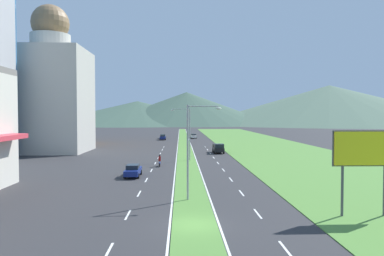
# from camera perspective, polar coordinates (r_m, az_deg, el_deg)

# --- Properties ---
(ground_plane) EXTENTS (600.00, 600.00, 0.00)m
(ground_plane) POSITION_cam_1_polar(r_m,az_deg,el_deg) (26.41, 0.41, -15.09)
(ground_plane) COLOR #2D2D30
(grass_median) EXTENTS (3.20, 240.00, 0.06)m
(grass_median) POSITION_cam_1_polar(r_m,az_deg,el_deg) (85.58, -1.14, -3.19)
(grass_median) COLOR #518438
(grass_median) RESTS_ON ground_plane
(grass_verge_right) EXTENTS (24.00, 240.00, 0.06)m
(grass_verge_right) POSITION_cam_1_polar(r_m,az_deg,el_deg) (88.25, 12.37, -3.08)
(grass_verge_right) COLOR #518438
(grass_verge_right) RESTS_ON ground_plane
(lane_dash_left_2) EXTENTS (0.16, 2.80, 0.01)m
(lane_dash_left_2) POSITION_cam_1_polar(r_m,az_deg,el_deg) (22.29, -13.03, -18.41)
(lane_dash_left_2) COLOR silver
(lane_dash_left_2) RESTS_ON ground_plane
(lane_dash_left_3) EXTENTS (0.16, 2.80, 0.01)m
(lane_dash_left_3) POSITION_cam_1_polar(r_m,az_deg,el_deg) (29.46, -10.06, -13.29)
(lane_dash_left_3) COLOR silver
(lane_dash_left_3) RESTS_ON ground_plane
(lane_dash_left_4) EXTENTS (0.16, 2.80, 0.01)m
(lane_dash_left_4) POSITION_cam_1_polar(r_m,az_deg,el_deg) (36.81, -8.33, -10.19)
(lane_dash_left_4) COLOR silver
(lane_dash_left_4) RESTS_ON ground_plane
(lane_dash_left_5) EXTENTS (0.16, 2.80, 0.01)m
(lane_dash_left_5) POSITION_cam_1_polar(r_m,az_deg,el_deg) (44.26, -7.19, -8.11)
(lane_dash_left_5) COLOR silver
(lane_dash_left_5) RESTS_ON ground_plane
(lane_dash_left_6) EXTENTS (0.16, 2.80, 0.01)m
(lane_dash_left_6) POSITION_cam_1_polar(r_m,az_deg,el_deg) (51.76, -6.39, -6.64)
(lane_dash_left_6) COLOR silver
(lane_dash_left_6) RESTS_ON ground_plane
(lane_dash_left_7) EXTENTS (0.16, 2.80, 0.01)m
(lane_dash_left_7) POSITION_cam_1_polar(r_m,az_deg,el_deg) (59.30, -5.80, -5.53)
(lane_dash_left_7) COLOR silver
(lane_dash_left_7) RESTS_ON ground_plane
(lane_dash_left_8) EXTENTS (0.16, 2.80, 0.01)m
(lane_dash_left_8) POSITION_cam_1_polar(r_m,az_deg,el_deg) (66.85, -5.34, -4.68)
(lane_dash_left_8) COLOR silver
(lane_dash_left_8) RESTS_ON ground_plane
(lane_dash_left_9) EXTENTS (0.16, 2.80, 0.01)m
(lane_dash_left_9) POSITION_cam_1_polar(r_m,az_deg,el_deg) (74.43, -4.98, -4.00)
(lane_dash_left_9) COLOR silver
(lane_dash_left_9) RESTS_ON ground_plane
(lane_dash_left_10) EXTENTS (0.16, 2.80, 0.01)m
(lane_dash_left_10) POSITION_cam_1_polar(r_m,az_deg,el_deg) (82.01, -4.68, -3.44)
(lane_dash_left_10) COLOR silver
(lane_dash_left_10) RESTS_ON ground_plane
(lane_dash_left_11) EXTENTS (0.16, 2.80, 0.01)m
(lane_dash_left_11) POSITION_cam_1_polar(r_m,az_deg,el_deg) (89.60, -4.44, -2.98)
(lane_dash_left_11) COLOR silver
(lane_dash_left_11) RESTS_ON ground_plane
(lane_dash_right_2) EXTENTS (0.16, 2.80, 0.01)m
(lane_dash_right_2) POSITION_cam_1_polar(r_m,az_deg,el_deg) (22.73, 14.54, -18.01)
(lane_dash_right_2) COLOR silver
(lane_dash_right_2) RESTS_ON ground_plane
(lane_dash_right_3) EXTENTS (0.16, 2.80, 0.01)m
(lane_dash_right_3) POSITION_cam_1_polar(r_m,az_deg,el_deg) (29.79, 10.30, -13.12)
(lane_dash_right_3) COLOR silver
(lane_dash_right_3) RESTS_ON ground_plane
(lane_dash_right_4) EXTENTS (0.16, 2.80, 0.01)m
(lane_dash_right_4) POSITION_cam_1_polar(r_m,az_deg,el_deg) (37.08, 7.79, -10.09)
(lane_dash_right_4) COLOR silver
(lane_dash_right_4) RESTS_ON ground_plane
(lane_dash_right_5) EXTENTS (0.16, 2.80, 0.01)m
(lane_dash_right_5) POSITION_cam_1_polar(r_m,az_deg,el_deg) (44.49, 6.14, -8.06)
(lane_dash_right_5) COLOR silver
(lane_dash_right_5) RESTS_ON ground_plane
(lane_dash_right_6) EXTENTS (0.16, 2.80, 0.01)m
(lane_dash_right_6) POSITION_cam_1_polar(r_m,az_deg,el_deg) (51.95, 4.97, -6.60)
(lane_dash_right_6) COLOR silver
(lane_dash_right_6) RESTS_ON ground_plane
(lane_dash_right_7) EXTENTS (0.16, 2.80, 0.01)m
(lane_dash_right_7) POSITION_cam_1_polar(r_m,az_deg,el_deg) (59.46, 4.10, -5.51)
(lane_dash_right_7) COLOR silver
(lane_dash_right_7) RESTS_ON ground_plane
(lane_dash_right_8) EXTENTS (0.16, 2.80, 0.01)m
(lane_dash_right_8) POSITION_cam_1_polar(r_m,az_deg,el_deg) (67.00, 3.42, -4.66)
(lane_dash_right_8) COLOR silver
(lane_dash_right_8) RESTS_ON ground_plane
(lane_dash_right_9) EXTENTS (0.16, 2.80, 0.01)m
(lane_dash_right_9) POSITION_cam_1_polar(r_m,az_deg,el_deg) (74.56, 2.89, -3.98)
(lane_dash_right_9) COLOR silver
(lane_dash_right_9) RESTS_ON ground_plane
(lane_dash_right_10) EXTENTS (0.16, 2.80, 0.01)m
(lane_dash_right_10) POSITION_cam_1_polar(r_m,az_deg,el_deg) (82.13, 2.45, -3.43)
(lane_dash_right_10) COLOR silver
(lane_dash_right_10) RESTS_ON ground_plane
(lane_dash_right_11) EXTENTS (0.16, 2.80, 0.01)m
(lane_dash_right_11) POSITION_cam_1_polar(r_m,az_deg,el_deg) (89.71, 2.09, -2.97)
(lane_dash_right_11) COLOR silver
(lane_dash_right_11) RESTS_ON ground_plane
(edge_line_median_left) EXTENTS (0.16, 240.00, 0.01)m
(edge_line_median_left) POSITION_cam_1_polar(r_m,az_deg,el_deg) (85.58, -2.32, -3.21)
(edge_line_median_left) COLOR silver
(edge_line_median_left) RESTS_ON ground_plane
(edge_line_median_right) EXTENTS (0.16, 240.00, 0.01)m
(edge_line_median_right) POSITION_cam_1_polar(r_m,az_deg,el_deg) (85.62, 0.03, -3.21)
(edge_line_median_right) COLOR silver
(edge_line_median_right) RESTS_ON ground_plane
(domed_building) EXTENTS (15.07, 15.07, 31.13)m
(domed_building) POSITION_cam_1_polar(r_m,az_deg,el_deg) (83.05, -21.27, 5.28)
(domed_building) COLOR #B7B2A8
(domed_building) RESTS_ON ground_plane
(midrise_colored) EXTENTS (15.62, 15.62, 23.36)m
(midrise_colored) POSITION_cam_1_polar(r_m,az_deg,el_deg) (106.74, -20.26, 3.97)
(midrise_colored) COLOR orange
(midrise_colored) RESTS_ON ground_plane
(hill_far_left) EXTENTS (168.70, 168.70, 20.21)m
(hill_far_left) POSITION_cam_1_polar(r_m,az_deg,el_deg) (318.59, -8.58, 2.39)
(hill_far_left) COLOR #3D5647
(hill_far_left) RESTS_ON ground_plane
(hill_far_center) EXTENTS (153.22, 153.22, 27.88)m
(hill_far_center) POSITION_cam_1_polar(r_m,az_deg,el_deg) (313.24, -0.87, 3.12)
(hill_far_center) COLOR #3D5647
(hill_far_center) RESTS_ON ground_plane
(hill_far_right) EXTENTS (237.18, 237.18, 34.67)m
(hill_far_right) POSITION_cam_1_polar(r_m,az_deg,el_deg) (345.66, 20.77, 3.44)
(hill_far_right) COLOR #516B56
(hill_far_right) RESTS_ON ground_plane
(street_lamp_near) EXTENTS (3.18, 0.28, 8.74)m
(street_lamp_near) POSITION_cam_1_polar(r_m,az_deg,el_deg) (32.97, -0.03, -2.66)
(street_lamp_near) COLOR #99999E
(street_lamp_near) RESTS_ON ground_plane
(street_lamp_mid) EXTENTS (3.35, 0.29, 9.00)m
(street_lamp_mid) POSITION_cam_1_polar(r_m,az_deg,el_deg) (62.11, -0.72, -0.34)
(street_lamp_mid) COLOR #99999E
(street_lamp_mid) RESTS_ON ground_plane
(billboard_roadside) EXTENTS (4.89, 0.28, 6.62)m
(billboard_roadside) POSITION_cam_1_polar(r_m,az_deg,el_deg) (30.62, 25.47, -3.50)
(billboard_roadside) COLOR #4C4C51
(billboard_roadside) RESTS_ON ground_plane
(car_0) EXTENTS (1.91, 4.45, 1.55)m
(car_0) POSITION_cam_1_polar(r_m,az_deg,el_deg) (115.23, -4.62, -1.48)
(car_0) COLOR navy
(car_0) RESTS_ON ground_plane
(car_1) EXTENTS (1.97, 4.67, 1.51)m
(car_1) POSITION_cam_1_polar(r_m,az_deg,el_deg) (122.37, 0.25, -1.28)
(car_1) COLOR silver
(car_1) RESTS_ON ground_plane
(car_3) EXTENTS (1.90, 4.75, 1.55)m
(car_3) POSITION_cam_1_polar(r_m,az_deg,el_deg) (46.81, -9.26, -6.61)
(car_3) COLOR navy
(car_3) RESTS_ON ground_plane
(car_4) EXTENTS (1.94, 4.34, 1.44)m
(car_4) POSITION_cam_1_polar(r_m,az_deg,el_deg) (121.91, -4.59, -1.32)
(car_4) COLOR black
(car_4) RESTS_ON ground_plane
(pickup_truck_0) EXTENTS (2.18, 5.40, 2.00)m
(pickup_truck_0) POSITION_cam_1_polar(r_m,az_deg,el_deg) (74.90, 4.17, -3.21)
(pickup_truck_0) COLOR black
(pickup_truck_0) RESTS_ON ground_plane
(motorcycle_rider) EXTENTS (0.36, 2.00, 1.80)m
(motorcycle_rider) POSITION_cam_1_polar(r_m,az_deg,el_deg) (55.45, -5.11, -5.28)
(motorcycle_rider) COLOR black
(motorcycle_rider) RESTS_ON ground_plane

